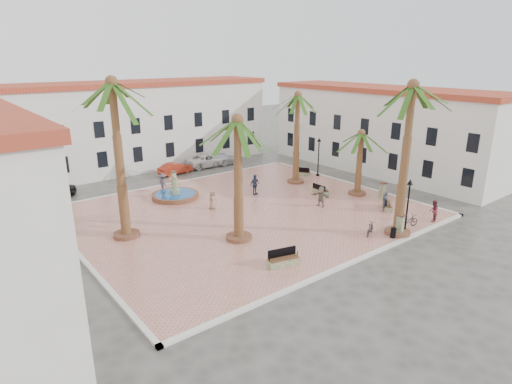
% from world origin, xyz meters
% --- Properties ---
extents(ground, '(120.00, 120.00, 0.00)m').
position_xyz_m(ground, '(0.00, 0.00, 0.00)').
color(ground, '#56544F').
rests_on(ground, ground).
extents(plaza, '(26.00, 22.00, 0.15)m').
position_xyz_m(plaza, '(0.00, 0.00, 0.07)').
color(plaza, tan).
rests_on(plaza, ground).
extents(kerb_n, '(26.30, 0.30, 0.16)m').
position_xyz_m(kerb_n, '(0.00, 11.00, 0.08)').
color(kerb_n, silver).
rests_on(kerb_n, ground).
extents(kerb_s, '(26.30, 0.30, 0.16)m').
position_xyz_m(kerb_s, '(0.00, -11.00, 0.08)').
color(kerb_s, silver).
rests_on(kerb_s, ground).
extents(kerb_e, '(0.30, 22.30, 0.16)m').
position_xyz_m(kerb_e, '(13.00, 0.00, 0.08)').
color(kerb_e, silver).
rests_on(kerb_e, ground).
extents(kerb_w, '(0.30, 22.30, 0.16)m').
position_xyz_m(kerb_w, '(-13.00, 0.00, 0.08)').
color(kerb_w, silver).
rests_on(kerb_w, ground).
extents(building_north, '(30.40, 7.40, 9.50)m').
position_xyz_m(building_north, '(-0.00, 19.99, 4.77)').
color(building_north, white).
rests_on(building_north, ground).
extents(building_east, '(7.40, 26.40, 9.00)m').
position_xyz_m(building_east, '(19.99, 2.00, 4.52)').
color(building_east, white).
rests_on(building_east, ground).
extents(fountain, '(4.07, 4.07, 2.10)m').
position_xyz_m(fountain, '(-2.81, 6.67, 0.44)').
color(fountain, brown).
rests_on(fountain, plaza).
extents(palm_nw, '(5.82, 5.82, 10.82)m').
position_xyz_m(palm_nw, '(-9.51, 1.18, 9.52)').
color(palm_nw, brown).
rests_on(palm_nw, plaza).
extents(palm_sw, '(5.78, 5.78, 8.53)m').
position_xyz_m(palm_sw, '(-3.64, -4.00, 7.33)').
color(palm_sw, brown).
rests_on(palm_sw, plaza).
extents(palm_s, '(5.72, 5.72, 10.59)m').
position_xyz_m(palm_s, '(5.67, -10.18, 9.32)').
color(palm_s, brown).
rests_on(palm_s, plaza).
extents(palm_e, '(5.01, 5.01, 5.92)m').
position_xyz_m(palm_e, '(10.61, -2.60, 4.95)').
color(palm_e, brown).
rests_on(palm_e, plaza).
extents(palm_ne, '(5.30, 5.30, 8.87)m').
position_xyz_m(palm_ne, '(8.84, 3.64, 7.74)').
color(palm_ne, brown).
rests_on(palm_ne, plaza).
extents(bench_s, '(2.04, 1.07, 1.03)m').
position_xyz_m(bench_s, '(-3.84, -8.79, 0.44)').
color(bench_s, gray).
rests_on(bench_s, plaza).
extents(bench_se, '(1.75, 1.68, 0.98)m').
position_xyz_m(bench_se, '(9.41, -6.65, 0.43)').
color(bench_se, gray).
rests_on(bench_se, plaza).
extents(bench_e, '(0.57, 1.72, 0.90)m').
position_xyz_m(bench_e, '(8.07, -0.46, 0.40)').
color(bench_e, gray).
rests_on(bench_e, plaza).
extents(bench_ne, '(1.41, 1.82, 0.95)m').
position_xyz_m(bench_ne, '(11.01, 5.04, 0.42)').
color(bench_ne, gray).
rests_on(bench_ne, plaza).
extents(lamppost_s, '(0.43, 0.43, 3.95)m').
position_xyz_m(lamppost_s, '(6.24, -10.40, 2.83)').
color(lamppost_s, black).
rests_on(lamppost_s, plaza).
extents(lamppost_e, '(0.43, 0.43, 4.00)m').
position_xyz_m(lamppost_e, '(12.40, 4.04, 2.86)').
color(lamppost_e, black).
rests_on(lamppost_e, plaza).
extents(bollard_se, '(0.66, 0.66, 1.55)m').
position_xyz_m(bollard_se, '(5.54, -10.40, 0.95)').
color(bollard_se, gray).
rests_on(bollard_se, plaza).
extents(bollard_n, '(0.49, 0.49, 1.35)m').
position_xyz_m(bollard_n, '(-0.98, 10.40, 0.85)').
color(bollard_n, gray).
rests_on(bollard_n, plaza).
extents(bollard_e, '(0.57, 0.57, 1.41)m').
position_xyz_m(bollard_e, '(11.51, -4.63, 0.88)').
color(bollard_e, gray).
rests_on(bollard_e, plaza).
extents(litter_bin, '(0.37, 0.37, 0.72)m').
position_xyz_m(litter_bin, '(4.84, -10.40, 0.51)').
color(litter_bin, black).
rests_on(litter_bin, plaza).
extents(cyclist_a, '(0.61, 0.43, 1.59)m').
position_xyz_m(cyclist_a, '(8.91, -6.76, 0.95)').
color(cyclist_a, '#31384A').
rests_on(cyclist_a, plaza).
extents(bicycle_a, '(1.91, 1.02, 0.95)m').
position_xyz_m(bicycle_a, '(7.28, -9.92, 0.63)').
color(bicycle_a, black).
rests_on(bicycle_a, plaza).
extents(cyclist_b, '(0.96, 0.85, 1.65)m').
position_xyz_m(cyclist_b, '(9.85, -10.40, 0.98)').
color(cyclist_b, maroon).
rests_on(cyclist_b, plaza).
extents(bicycle_b, '(1.62, 1.02, 0.94)m').
position_xyz_m(bicycle_b, '(3.94, -9.14, 0.62)').
color(bicycle_b, black).
rests_on(bicycle_b, plaza).
extents(pedestrian_fountain_a, '(0.82, 0.59, 1.56)m').
position_xyz_m(pedestrian_fountain_a, '(-1.81, 2.18, 0.93)').
color(pedestrian_fountain_a, '#997A64').
rests_on(pedestrian_fountain_a, plaza).
extents(pedestrian_fountain_b, '(1.14, 0.61, 1.86)m').
position_xyz_m(pedestrian_fountain_b, '(3.29, 3.08, 1.08)').
color(pedestrian_fountain_b, navy).
rests_on(pedestrian_fountain_b, plaza).
extents(pedestrian_north, '(0.66, 1.12, 1.70)m').
position_xyz_m(pedestrian_north, '(-2.80, 9.00, 1.00)').
color(pedestrian_north, '#444348').
rests_on(pedestrian_north, plaza).
extents(pedestrian_east, '(0.98, 1.69, 1.74)m').
position_xyz_m(pedestrian_east, '(5.63, -2.82, 1.02)').
color(pedestrian_east, '#736B5A').
rests_on(pedestrian_east, plaza).
extents(car_black, '(4.76, 3.45, 1.51)m').
position_xyz_m(car_black, '(-11.26, 14.33, 0.75)').
color(car_black, black).
rests_on(car_black, ground).
extents(car_red, '(3.94, 1.86, 1.25)m').
position_xyz_m(car_red, '(1.24, 14.29, 0.62)').
color(car_red, '#A42D18').
rests_on(car_red, ground).
extents(car_silver, '(4.76, 2.20, 1.35)m').
position_xyz_m(car_silver, '(7.52, 14.64, 0.67)').
color(car_silver, silver).
rests_on(car_silver, ground).
extents(car_white, '(5.28, 2.50, 1.46)m').
position_xyz_m(car_white, '(5.83, 14.98, 0.73)').
color(car_white, white).
rests_on(car_white, ground).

